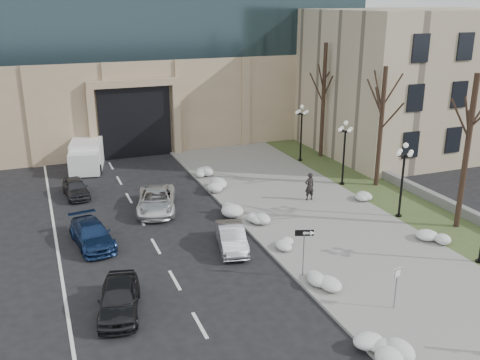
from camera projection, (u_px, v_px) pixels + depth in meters
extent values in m
cube|color=gray|center=(318.00, 219.00, 32.46)|extent=(9.00, 40.00, 0.12)
cube|color=gray|center=(249.00, 230.00, 30.89)|extent=(0.30, 40.00, 0.14)
cube|color=#394A25|center=(406.00, 205.00, 34.71)|extent=(4.00, 40.00, 0.10)
cube|color=slate|center=(411.00, 188.00, 37.07)|extent=(0.50, 30.00, 0.70)
cube|color=tan|center=(135.00, 91.00, 53.99)|extent=(40.00, 20.00, 8.00)
cube|color=black|center=(133.00, 120.00, 45.68)|extent=(6.00, 2.50, 6.00)
cube|color=tan|center=(133.00, 83.00, 43.39)|extent=(7.50, 0.60, 0.60)
cube|color=tan|center=(93.00, 126.00, 43.23)|extent=(0.60, 0.60, 6.00)
cube|color=tan|center=(177.00, 120.00, 45.66)|extent=(0.60, 0.60, 6.00)
cube|color=#B9A98B|center=(422.00, 77.00, 49.32)|extent=(22.00, 18.00, 12.00)
cube|color=black|center=(410.00, 145.00, 39.73)|extent=(1.40, 0.25, 2.00)
cube|color=black|center=(453.00, 140.00, 41.11)|extent=(1.40, 0.25, 2.00)
cube|color=black|center=(415.00, 98.00, 38.61)|extent=(1.40, 0.25, 2.00)
cube|color=black|center=(459.00, 94.00, 40.00)|extent=(1.40, 0.25, 2.00)
cube|color=black|center=(420.00, 48.00, 37.49)|extent=(1.40, 0.25, 2.00)
cube|color=black|center=(465.00, 46.00, 38.88)|extent=(1.40, 0.25, 2.00)
imported|color=black|center=(119.00, 298.00, 22.64)|extent=(2.52, 4.36, 1.40)
imported|color=#98999F|center=(232.00, 238.00, 28.54)|extent=(2.17, 4.10, 1.29)
imported|color=navy|center=(92.00, 234.00, 28.95)|extent=(2.36, 4.60, 1.28)
imported|color=silver|center=(156.00, 200.00, 33.74)|extent=(3.49, 5.42, 1.39)
imported|color=#2E2F34|center=(76.00, 188.00, 36.21)|extent=(1.75, 3.73, 1.23)
imported|color=black|center=(309.00, 186.00, 35.16)|extent=(0.69, 0.46, 1.87)
cube|color=silver|center=(88.00, 151.00, 43.44)|extent=(3.33, 5.66, 2.12)
cube|color=silver|center=(84.00, 163.00, 40.50)|extent=(2.52, 2.10, 1.70)
cylinder|color=black|center=(71.00, 171.00, 40.71)|extent=(0.41, 0.78, 0.74)
cylinder|color=black|center=(100.00, 169.00, 41.06)|extent=(0.41, 0.78, 0.74)
cylinder|color=black|center=(78.00, 154.00, 44.97)|extent=(0.41, 0.78, 0.74)
cylinder|color=black|center=(103.00, 153.00, 45.32)|extent=(0.41, 0.78, 0.74)
cylinder|color=slate|center=(303.00, 255.00, 25.36)|extent=(0.06, 0.06, 2.44)
cube|color=black|center=(304.00, 233.00, 25.00)|extent=(0.85, 0.32, 0.30)
cube|color=white|center=(307.00, 233.00, 24.99)|extent=(0.40, 0.15, 0.11)
cone|color=white|center=(312.00, 233.00, 24.99)|extent=(0.27, 0.30, 0.24)
cylinder|color=slate|center=(396.00, 290.00, 22.70)|extent=(0.05, 0.05, 1.98)
cube|color=white|center=(397.00, 273.00, 22.44)|extent=(0.43, 0.13, 0.43)
cube|color=black|center=(398.00, 273.00, 22.42)|extent=(0.37, 0.09, 0.38)
cube|color=white|center=(398.00, 273.00, 22.42)|extent=(0.32, 0.08, 0.32)
ellipsoid|color=silver|center=(378.00, 343.00, 20.29)|extent=(1.10, 1.60, 0.36)
ellipsoid|color=silver|center=(320.00, 281.00, 24.83)|extent=(1.10, 1.60, 0.36)
ellipsoid|color=silver|center=(283.00, 246.00, 28.36)|extent=(1.10, 1.60, 0.36)
ellipsoid|color=silver|center=(236.00, 210.00, 33.16)|extent=(1.10, 1.60, 0.36)
ellipsoid|color=silver|center=(217.00, 187.00, 37.24)|extent=(1.10, 1.60, 0.36)
ellipsoid|color=silver|center=(203.00, 173.00, 40.36)|extent=(1.10, 1.60, 0.36)
ellipsoid|color=silver|center=(433.00, 238.00, 29.31)|extent=(1.10, 1.60, 0.36)
ellipsoid|color=silver|center=(363.00, 198.00, 35.23)|extent=(1.10, 1.60, 0.36)
ellipsoid|color=silver|center=(260.00, 220.00, 31.70)|extent=(1.10, 1.60, 0.36)
ellipsoid|color=silver|center=(387.00, 351.00, 19.85)|extent=(1.10, 1.60, 0.36)
cylinder|color=black|center=(479.00, 262.00, 27.05)|extent=(0.36, 0.36, 0.20)
cylinder|color=black|center=(398.00, 216.00, 32.78)|extent=(0.36, 0.36, 0.20)
cylinder|color=black|center=(401.00, 187.00, 32.18)|extent=(0.14, 0.14, 4.00)
cylinder|color=black|center=(405.00, 155.00, 31.54)|extent=(0.10, 0.90, 0.10)
cylinder|color=black|center=(405.00, 155.00, 31.54)|extent=(0.90, 0.10, 0.10)
sphere|color=silver|center=(406.00, 145.00, 31.35)|extent=(0.32, 0.32, 0.32)
sphere|color=silver|center=(411.00, 152.00, 31.65)|extent=(0.28, 0.28, 0.28)
sphere|color=silver|center=(399.00, 154.00, 31.34)|extent=(0.28, 0.28, 0.28)
sphere|color=silver|center=(400.00, 151.00, 31.89)|extent=(0.28, 0.28, 0.28)
sphere|color=silver|center=(410.00, 155.00, 31.09)|extent=(0.28, 0.28, 0.28)
cylinder|color=black|center=(342.00, 184.00, 38.52)|extent=(0.36, 0.36, 0.20)
cylinder|color=black|center=(344.00, 159.00, 37.91)|extent=(0.14, 0.14, 4.00)
cylinder|color=black|center=(345.00, 131.00, 37.27)|extent=(0.10, 0.90, 0.10)
cylinder|color=black|center=(345.00, 131.00, 37.27)|extent=(0.90, 0.10, 0.10)
sphere|color=silver|center=(346.00, 123.00, 37.08)|extent=(0.32, 0.32, 0.32)
sphere|color=silver|center=(351.00, 129.00, 37.38)|extent=(0.28, 0.28, 0.28)
sphere|color=silver|center=(340.00, 130.00, 37.07)|extent=(0.28, 0.28, 0.28)
sphere|color=silver|center=(342.00, 128.00, 37.62)|extent=(0.28, 0.28, 0.28)
sphere|color=silver|center=(349.00, 131.00, 36.83)|extent=(0.28, 0.28, 0.28)
cylinder|color=black|center=(300.00, 160.00, 44.25)|extent=(0.36, 0.36, 0.20)
cylinder|color=black|center=(301.00, 138.00, 43.65)|extent=(0.14, 0.14, 4.00)
cylinder|color=black|center=(302.00, 114.00, 43.01)|extent=(0.10, 0.90, 0.10)
cylinder|color=black|center=(302.00, 114.00, 43.01)|extent=(0.90, 0.10, 0.10)
sphere|color=silver|center=(302.00, 107.00, 42.82)|extent=(0.32, 0.32, 0.32)
sphere|color=silver|center=(307.00, 112.00, 43.12)|extent=(0.28, 0.28, 0.28)
sphere|color=silver|center=(297.00, 113.00, 42.80)|extent=(0.28, 0.28, 0.28)
sphere|color=silver|center=(299.00, 111.00, 43.36)|extent=(0.28, 0.28, 0.28)
sphere|color=silver|center=(305.00, 113.00, 42.56)|extent=(0.28, 0.28, 0.28)
cylinder|color=black|center=(466.00, 154.00, 29.94)|extent=(0.32, 0.32, 9.00)
cylinder|color=black|center=(381.00, 128.00, 37.07)|extent=(0.32, 0.32, 8.50)
cylinder|color=black|center=(323.00, 102.00, 43.97)|extent=(0.32, 0.32, 9.50)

